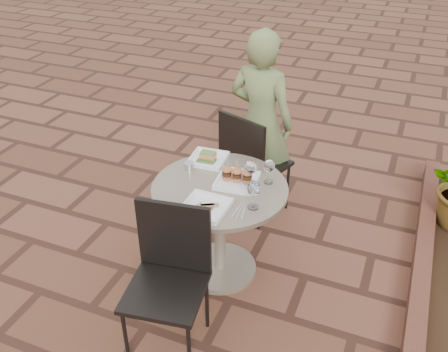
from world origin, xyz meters
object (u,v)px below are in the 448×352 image
at_px(chair_far, 250,158).
at_px(plate_salmon, 208,158).
at_px(diner, 261,122).
at_px(chair_near, 170,267).
at_px(cafe_table, 220,217).
at_px(plate_tuna, 205,207).
at_px(plate_sliders, 237,178).

height_order(chair_far, plate_salmon, chair_far).
bearing_deg(diner, chair_near, 98.01).
bearing_deg(chair_far, cafe_table, 113.53).
distance_m(chair_near, plate_tuna, 0.43).
bearing_deg(chair_far, diner, -71.89).
height_order(chair_near, plate_tuna, chair_near).
relative_size(chair_near, plate_tuna, 3.39).
height_order(diner, plate_salmon, diner).
bearing_deg(chair_near, diner, 80.90).
height_order(diner, plate_tuna, diner).
bearing_deg(plate_sliders, diner, 98.14).
bearing_deg(chair_far, plate_sliders, 121.73).
distance_m(cafe_table, plate_sliders, 0.31).
xyz_separation_m(cafe_table, diner, (-0.04, 0.95, 0.28)).
bearing_deg(plate_tuna, plate_sliders, 77.83).
bearing_deg(plate_sliders, plate_salmon, 146.94).
distance_m(chair_near, plate_salmon, 0.95).
distance_m(chair_near, plate_sliders, 0.77).
xyz_separation_m(plate_salmon, plate_tuna, (0.22, -0.54, -0.00)).
height_order(cafe_table, plate_sliders, plate_sliders).
bearing_deg(diner, chair_far, 96.55).
bearing_deg(chair_far, plate_tuna, 113.27).
height_order(chair_near, plate_sliders, chair_near).
relative_size(chair_far, plate_sliders, 3.21).
xyz_separation_m(plate_salmon, plate_sliders, (0.29, -0.19, 0.02)).
xyz_separation_m(diner, plate_sliders, (0.12, -0.86, 0.01)).
bearing_deg(cafe_table, plate_sliders, 45.20).
bearing_deg(diner, plate_sliders, 106.59).
distance_m(chair_near, diner, 1.60).
bearing_deg(chair_near, plate_salmon, 91.05).
height_order(chair_far, chair_near, same).
bearing_deg(plate_tuna, cafe_table, 92.54).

